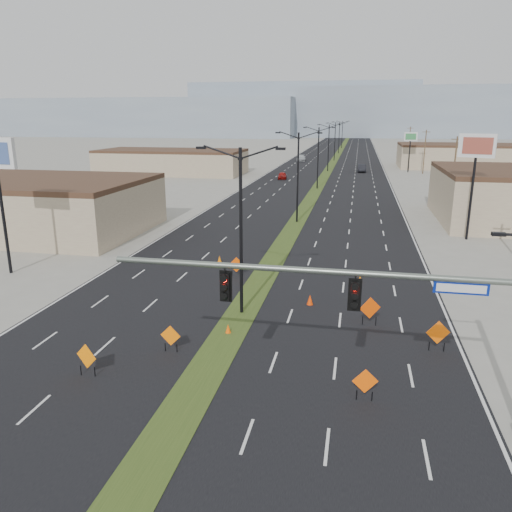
% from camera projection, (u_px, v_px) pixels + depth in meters
% --- Properties ---
extents(ground, '(600.00, 600.00, 0.00)m').
position_uv_depth(ground, '(172.00, 427.00, 19.43)').
color(ground, gray).
rests_on(ground, ground).
extents(road_surface, '(25.00, 400.00, 0.02)m').
position_uv_depth(road_surface, '(329.00, 169.00, 113.79)').
color(road_surface, black).
rests_on(road_surface, ground).
extents(median_strip, '(2.00, 400.00, 0.04)m').
position_uv_depth(median_strip, '(329.00, 169.00, 113.79)').
color(median_strip, '#2B4217').
rests_on(median_strip, ground).
extents(building_sw_far, '(30.00, 14.00, 4.50)m').
position_uv_depth(building_sw_far, '(172.00, 163.00, 105.16)').
color(building_sw_far, tan).
rests_on(building_sw_far, ground).
extents(building_se_far, '(44.00, 16.00, 5.00)m').
position_uv_depth(building_se_far, '(497.00, 158.00, 115.27)').
color(building_se_far, tan).
rests_on(building_se_far, ground).
extents(mesa_west, '(180.00, 50.00, 22.00)m').
position_uv_depth(mesa_west, '(149.00, 118.00, 303.66)').
color(mesa_west, gray).
rests_on(mesa_west, ground).
extents(mesa_center, '(220.00, 50.00, 28.00)m').
position_uv_depth(mesa_center, '(419.00, 112.00, 291.08)').
color(mesa_center, gray).
rests_on(mesa_center, ground).
extents(mesa_backdrop, '(140.00, 50.00, 32.00)m').
position_uv_depth(mesa_backdrop, '(304.00, 110.00, 322.82)').
color(mesa_backdrop, gray).
rests_on(mesa_backdrop, ground).
extents(signal_mast, '(16.30, 0.60, 8.00)m').
position_uv_depth(signal_mast, '(405.00, 310.00, 18.38)').
color(signal_mast, slate).
rests_on(signal_mast, ground).
extents(streetlight_0, '(5.15, 0.24, 10.02)m').
position_uv_depth(streetlight_0, '(241.00, 227.00, 29.29)').
color(streetlight_0, black).
rests_on(streetlight_0, ground).
extents(streetlight_1, '(5.15, 0.24, 10.02)m').
position_uv_depth(streetlight_1, '(298.00, 175.00, 55.71)').
color(streetlight_1, black).
rests_on(streetlight_1, ground).
extents(streetlight_2, '(5.15, 0.24, 10.02)m').
position_uv_depth(streetlight_2, '(318.00, 156.00, 82.13)').
color(streetlight_2, black).
rests_on(streetlight_2, ground).
extents(streetlight_3, '(5.15, 0.24, 10.02)m').
position_uv_depth(streetlight_3, '(329.00, 146.00, 108.55)').
color(streetlight_3, black).
rests_on(streetlight_3, ground).
extents(streetlight_4, '(5.15, 0.24, 10.02)m').
position_uv_depth(streetlight_4, '(335.00, 140.00, 134.97)').
color(streetlight_4, black).
rests_on(streetlight_4, ground).
extents(streetlight_5, '(5.15, 0.24, 10.02)m').
position_uv_depth(streetlight_5, '(339.00, 136.00, 161.40)').
color(streetlight_5, black).
rests_on(streetlight_5, ground).
extents(streetlight_6, '(5.15, 0.24, 10.02)m').
position_uv_depth(streetlight_6, '(342.00, 134.00, 187.82)').
color(streetlight_6, black).
rests_on(streetlight_6, ground).
extents(utility_pole_1, '(1.60, 0.20, 9.00)m').
position_uv_depth(utility_pole_1, '(454.00, 167.00, 70.95)').
color(utility_pole_1, '#4C3823').
rests_on(utility_pole_1, ground).
extents(utility_pole_2, '(1.60, 0.20, 9.00)m').
position_uv_depth(utility_pole_2, '(425.00, 151.00, 103.98)').
color(utility_pole_2, '#4C3823').
rests_on(utility_pole_2, ground).
extents(utility_pole_3, '(1.60, 0.20, 9.00)m').
position_uv_depth(utility_pole_3, '(409.00, 143.00, 137.01)').
color(utility_pole_3, '#4C3823').
rests_on(utility_pole_3, ground).
extents(car_left, '(1.98, 4.05, 1.33)m').
position_uv_depth(car_left, '(282.00, 176.00, 96.20)').
color(car_left, maroon).
rests_on(car_left, ground).
extents(car_mid, '(1.93, 4.98, 1.62)m').
position_uv_depth(car_mid, '(362.00, 168.00, 108.45)').
color(car_mid, black).
rests_on(car_mid, ground).
extents(car_far, '(2.78, 5.76, 1.62)m').
position_uv_depth(car_far, '(301.00, 158.00, 134.57)').
color(car_far, '#B2B7BC').
rests_on(car_far, ground).
extents(construction_sign_0, '(1.17, 0.41, 1.61)m').
position_uv_depth(construction_sign_0, '(86.00, 357.00, 23.01)').
color(construction_sign_0, orange).
rests_on(construction_sign_0, ground).
extents(construction_sign_1, '(1.09, 0.11, 1.45)m').
position_uv_depth(construction_sign_1, '(171.00, 337.00, 25.43)').
color(construction_sign_1, '#FF6E05').
rests_on(construction_sign_1, ground).
extents(construction_sign_2, '(1.10, 0.44, 1.54)m').
position_uv_depth(construction_sign_2, '(236.00, 265.00, 37.40)').
color(construction_sign_2, '#F04D05').
rests_on(construction_sign_2, ground).
extents(construction_sign_3, '(1.10, 0.24, 1.48)m').
position_uv_depth(construction_sign_3, '(365.00, 382.00, 21.02)').
color(construction_sign_3, '#FF5405').
rests_on(construction_sign_3, ground).
extents(construction_sign_4, '(1.23, 0.34, 1.67)m').
position_uv_depth(construction_sign_4, '(438.00, 334.00, 25.46)').
color(construction_sign_4, '#F45B05').
rests_on(construction_sign_4, ground).
extents(construction_sign_5, '(1.21, 0.55, 1.72)m').
position_uv_depth(construction_sign_5, '(370.00, 309.00, 28.63)').
color(construction_sign_5, '#DF4204').
rests_on(construction_sign_5, ground).
extents(cone_0, '(0.35, 0.35, 0.55)m').
position_uv_depth(cone_0, '(228.00, 329.00, 27.74)').
color(cone_0, '#FF5805').
rests_on(cone_0, ground).
extents(cone_1, '(0.51, 0.51, 0.69)m').
position_uv_depth(cone_1, '(310.00, 300.00, 31.96)').
color(cone_1, '#E23704').
rests_on(cone_1, ground).
extents(cone_2, '(0.46, 0.46, 0.59)m').
position_uv_depth(cone_2, '(360.00, 279.00, 36.22)').
color(cone_2, '#D66204').
rests_on(cone_2, ground).
extents(cone_3, '(0.43, 0.43, 0.56)m').
position_uv_depth(cone_3, '(220.00, 259.00, 41.34)').
color(cone_3, orange).
rests_on(cone_3, ground).
extents(pole_sign_east_near, '(3.21, 1.51, 10.14)m').
position_uv_depth(pole_sign_east_near, '(476.00, 154.00, 46.90)').
color(pole_sign_east_near, black).
rests_on(pole_sign_east_near, ground).
extents(pole_sign_east_far, '(2.77, 0.57, 8.45)m').
position_uv_depth(pole_sign_east_far, '(411.00, 140.00, 106.54)').
color(pole_sign_east_far, black).
rests_on(pole_sign_east_far, ground).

